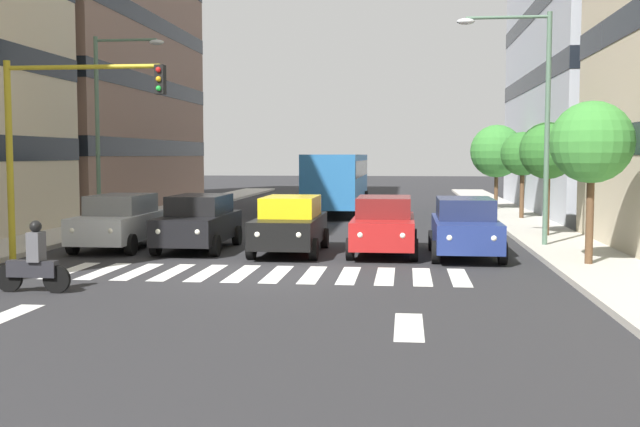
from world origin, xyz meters
name	(u,v)px	position (x,y,z in m)	size (l,w,h in m)	color
ground_plane	(259,274)	(0.00, 0.00, 0.00)	(180.00, 180.00, 0.00)	#262628
sidewalk_left	(618,277)	(-8.68, 0.00, 0.07)	(2.51, 90.00, 0.15)	#B2ADA3
crosswalk_markings	(259,274)	(0.00, 0.00, 0.00)	(10.35, 2.80, 0.01)	silver
lane_arrow_0	(409,327)	(-3.71, 5.50, 0.00)	(0.50, 2.20, 0.01)	silver
lane_arrow_1	(4,316)	(3.71, 5.50, 0.00)	(0.50, 2.20, 0.01)	silver
car_0	(465,227)	(-5.37, -3.80, 0.89)	(2.02, 4.44, 1.72)	navy
car_1	(384,225)	(-2.99, -4.23, 0.89)	(2.02, 4.44, 1.72)	maroon
car_2	(290,224)	(-0.16, -4.06, 0.89)	(2.02, 4.44, 1.72)	black
car_3	(199,222)	(2.81, -4.54, 0.89)	(2.02, 4.44, 1.72)	black
car_4	(120,221)	(5.38, -4.55, 0.89)	(2.02, 4.44, 1.72)	#B2B7BC
bus_behind_traffic	(338,177)	(-0.16, -20.06, 1.86)	(2.78, 10.50, 3.00)	#286BAD
motorcycle_with_rider	(34,263)	(4.35, 3.09, 0.65)	(1.70, 0.37, 1.57)	black
traffic_light_gantry	(54,128)	(5.75, -0.91, 3.71)	(4.45, 0.36, 5.50)	#AD991E
street_lamp_left	(532,104)	(-7.55, -5.93, 4.58)	(2.92, 0.28, 7.25)	#4C6B56
street_lamp_right	(108,113)	(7.60, -9.24, 4.57)	(2.73, 0.28, 7.27)	#4C6B56
street_tree_0	(592,143)	(-8.39, -1.72, 3.29)	(2.13, 2.13, 4.22)	#513823
street_tree_1	(548,151)	(-8.59, -8.83, 3.11)	(2.00, 2.00, 3.98)	#513823
street_tree_2	(523,154)	(-8.84, -16.35, 3.01)	(1.97, 1.97, 3.87)	#513823
street_tree_3	(497,151)	(-8.39, -22.32, 3.18)	(2.77, 2.77, 4.42)	#513823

